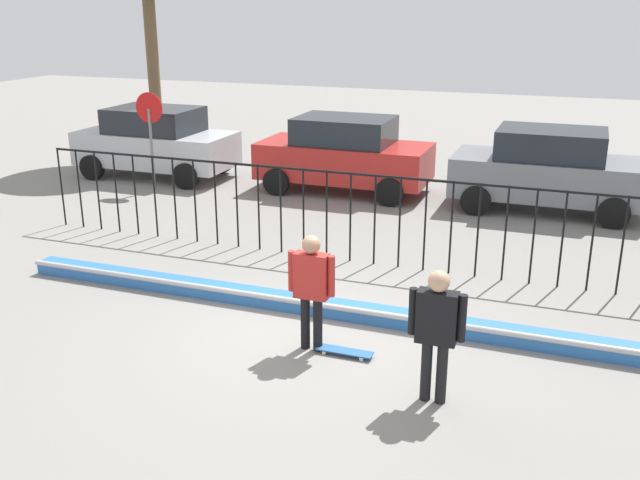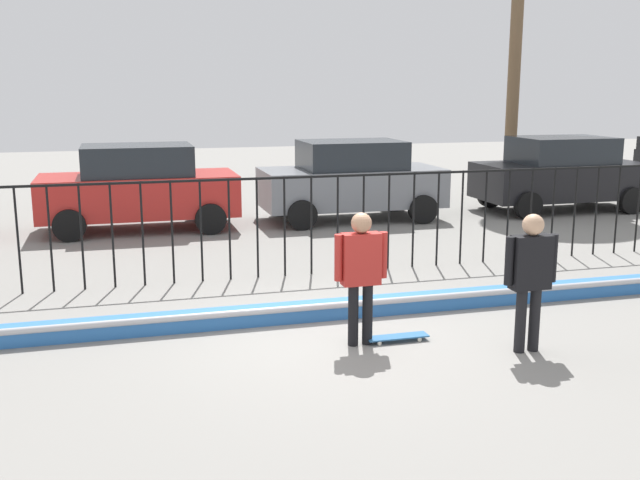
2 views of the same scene
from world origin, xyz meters
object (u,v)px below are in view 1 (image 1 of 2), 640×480
skateboarder (311,282)px  skateboard (344,351)px  camera_operator (437,325)px  parked_car_silver (156,142)px  stop_sign (150,128)px  parked_car_gray (548,169)px  parked_car_red (344,154)px

skateboarder → skateboard: size_ratio=2.10×
skateboarder → camera_operator: size_ratio=0.99×
skateboarder → parked_car_silver: size_ratio=0.39×
stop_sign → parked_car_silver: bearing=119.5°
parked_car_gray → stop_sign: 9.71m
skateboard → camera_operator: (1.39, -0.74, 0.96)m
skateboard → parked_car_silver: 11.69m
skateboarder → parked_car_silver: parked_car_silver is taller
parked_car_silver → parked_car_gray: same height
skateboarder → parked_car_gray: bearing=104.1°
camera_operator → stop_sign: bearing=-33.4°
parked_car_silver → parked_car_red: (5.37, 0.26, 0.00)m
skateboarder → camera_operator: camera_operator is taller
skateboard → parked_car_red: bearing=90.7°
parked_car_gray → parked_car_red: bearing=177.5°
stop_sign → camera_operator: bearing=-40.7°
parked_car_gray → stop_sign: bearing=-172.6°
parked_car_silver → skateboarder: bearing=-46.1°
skateboarder → skateboard: skateboarder is taller
skateboard → parked_car_silver: parked_car_silver is taller
skateboard → parked_car_gray: bearing=58.1°
skateboarder → stop_sign: (-6.97, 6.85, 0.61)m
parked_car_silver → parked_car_red: bearing=3.3°
camera_operator → parked_car_red: (-4.25, 9.24, -0.05)m
skateboard → stop_sign: 10.26m
skateboard → skateboarder: bearing=159.5°
camera_operator → parked_car_gray: parked_car_gray is taller
parked_car_gray → skateboarder: bearing=-109.1°
parked_car_red → parked_car_gray: bearing=-0.7°
camera_operator → parked_car_silver: size_ratio=0.40×
parked_car_red → camera_operator: bearing=-65.5°
skateboard → camera_operator: size_ratio=0.47×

